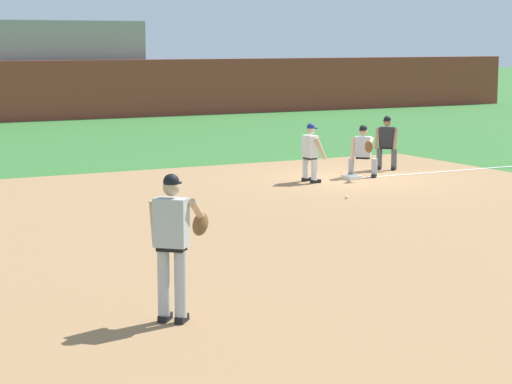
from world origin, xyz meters
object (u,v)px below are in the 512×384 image
Objects in this scene: first_base_bag at (352,177)px; umpire at (387,141)px; baseball at (347,197)px; first_baseman at (363,149)px; baserunner at (311,150)px; pitcher at (174,238)px.

first_base_bag is 0.26× the size of umpire.
umpire reaches higher than baseball.
first_baseman reaches higher than baseball.
umpire is (1.40, 0.95, 0.06)m from first_baseman.
first_baseman is 0.92× the size of baserunner.
umpire is at bearing 44.87° from pitcher.
baseball is (-1.86, -2.62, -0.01)m from first_base_bag.
first_base_bag is at bearing -149.75° from umpire.
first_base_bag is 0.81m from first_baseman.
first_baseman reaches higher than first_base_bag.
first_baseman is (0.42, 0.11, 0.69)m from first_base_bag.
baseball is 3.62m from first_baseman.
pitcher is 15.40m from umpire.
pitcher is at bearing -135.13° from umpire.
baserunner is (0.63, 2.60, 0.76)m from baseball.
baseball is 0.05× the size of baserunner.
umpire is at bearing 30.25° from first_base_bag.
first_baseman is at bearing 4.52° from baserunner.
pitcher reaches higher than first_base_bag.
baseball is at bearing 44.79° from pitcher.
first_baseman is (9.51, 9.91, -0.33)m from pitcher.
first_base_bag is at bearing 0.98° from baserunner.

